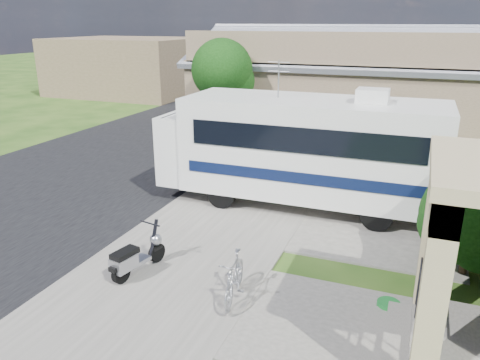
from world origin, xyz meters
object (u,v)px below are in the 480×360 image
(bicycle, at_px, (234,280))
(pickup_truck, at_px, (219,111))
(garden_hose, at_px, (388,308))
(motorhome, at_px, (301,147))
(van, at_px, (254,92))
(scooter, at_px, (135,257))
(shrub, at_px, (476,212))

(bicycle, distance_m, pickup_truck, 15.75)
(bicycle, xyz_separation_m, garden_hose, (2.82, 0.69, -0.37))
(motorhome, bearing_deg, van, 113.72)
(scooter, height_order, garden_hose, scooter)
(scooter, bearing_deg, pickup_truck, 118.18)
(scooter, relative_size, pickup_truck, 0.26)
(shrub, distance_m, van, 21.37)
(van, bearing_deg, garden_hose, -62.43)
(scooter, bearing_deg, garden_hose, 17.74)
(scooter, relative_size, van, 0.25)
(pickup_truck, height_order, garden_hose, pickup_truck)
(pickup_truck, bearing_deg, van, -95.64)
(scooter, bearing_deg, shrub, 33.50)
(pickup_truck, bearing_deg, garden_hose, 115.09)
(van, bearing_deg, pickup_truck, -84.51)
(shrub, xyz_separation_m, garden_hose, (-1.44, -2.10, -1.35))
(shrub, height_order, garden_hose, shrub)
(scooter, height_order, pickup_truck, pickup_truck)
(motorhome, xyz_separation_m, pickup_truck, (-6.50, 8.88, -0.95))
(van, bearing_deg, shrub, -56.47)
(shrub, height_order, pickup_truck, shrub)
(pickup_truck, bearing_deg, scooter, 97.25)
(scooter, distance_m, garden_hose, 5.17)
(motorhome, distance_m, scooter, 5.88)
(garden_hose, bearing_deg, bicycle, -166.33)
(motorhome, distance_m, garden_hose, 5.80)
(shrub, distance_m, scooter, 7.16)
(scooter, relative_size, bicycle, 1.00)
(motorhome, bearing_deg, scooter, -112.89)
(shrub, relative_size, garden_hose, 6.62)
(scooter, distance_m, pickup_truck, 14.83)
(motorhome, relative_size, bicycle, 5.22)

